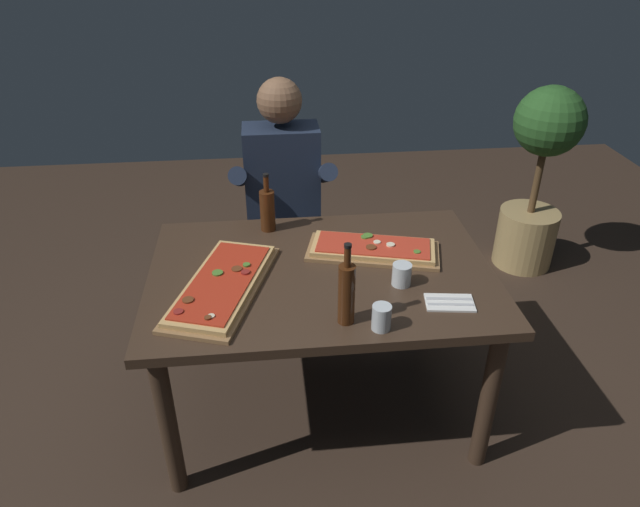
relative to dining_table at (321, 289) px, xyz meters
name	(u,v)px	position (x,y,z in m)	size (l,w,h in m)	color
ground_plane	(321,402)	(0.00, 0.00, -0.64)	(6.40, 6.40, 0.00)	#38281E
dining_table	(321,289)	(0.00, 0.00, 0.00)	(1.40, 0.96, 0.74)	#3D2B1E
pizza_rectangular_front	(373,249)	(0.24, 0.11, 0.11)	(0.60, 0.36, 0.05)	olive
pizza_rectangular_left	(223,285)	(-0.39, -0.09, 0.12)	(0.46, 0.69, 0.05)	olive
wine_bottle_dark	(267,209)	(-0.20, 0.38, 0.20)	(0.07, 0.07, 0.28)	#47230F
oil_bottle_amber	(347,292)	(0.05, -0.35, 0.22)	(0.06, 0.06, 0.32)	#47230F
tumbler_near_camera	(381,317)	(0.17, -0.40, 0.14)	(0.07, 0.07, 0.09)	silver
tumbler_far_side	(402,275)	(0.30, -0.13, 0.14)	(0.08, 0.08, 0.09)	silver
napkin_cutlery_set	(450,303)	(0.45, -0.28, 0.10)	(0.19, 0.13, 0.01)	white
diner_chair	(284,228)	(-0.12, 0.86, -0.16)	(0.44, 0.44, 0.87)	#3D2B1E
seated_diner	(283,195)	(-0.12, 0.74, 0.10)	(0.53, 0.41, 1.33)	#23232D
potted_plant_corner	(538,175)	(1.45, 1.12, -0.02)	(0.41, 0.41, 1.16)	tan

